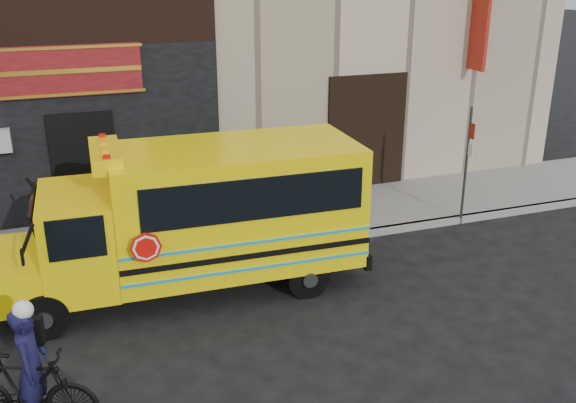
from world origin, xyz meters
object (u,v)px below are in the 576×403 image
at_px(bicycle, 27,391).
at_px(cyclist, 33,370).
at_px(sign_pole, 467,161).
at_px(school_bus, 200,214).

distance_m(bicycle, cyclist, 0.30).
bearing_deg(sign_pole, cyclist, -156.36).
bearing_deg(school_bus, bicycle, -134.21).
relative_size(school_bus, cyclist, 4.04).
distance_m(sign_pole, cyclist, 10.30).
xyz_separation_m(bicycle, cyclist, (0.11, 0.04, 0.28)).
bearing_deg(sign_pole, bicycle, -156.38).
height_order(sign_pole, cyclist, sign_pole).
height_order(school_bus, bicycle, school_bus).
height_order(school_bus, cyclist, school_bus).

